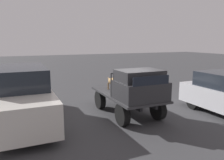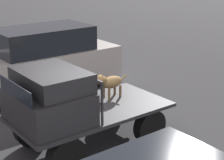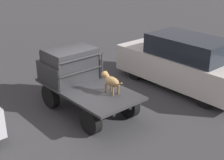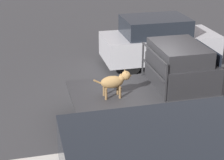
# 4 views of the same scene
# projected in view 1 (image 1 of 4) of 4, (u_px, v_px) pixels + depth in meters

# --- Properties ---
(ground_plane) EXTENTS (80.00, 80.00, 0.00)m
(ground_plane) POSITION_uv_depth(u_px,v_px,m) (127.00, 113.00, 9.10)
(ground_plane) COLOR #38383A
(flatbed_truck) EXTENTS (3.58, 1.84, 0.86)m
(flatbed_truck) POSITION_uv_depth(u_px,v_px,m) (127.00, 99.00, 8.99)
(flatbed_truck) COLOR black
(flatbed_truck) RESTS_ON ground
(truck_cab) EXTENTS (1.37, 1.72, 1.08)m
(truck_cab) POSITION_uv_depth(u_px,v_px,m) (140.00, 86.00, 7.94)
(truck_cab) COLOR #28282B
(truck_cab) RESTS_ON flatbed_truck
(truck_headboard) EXTENTS (0.04, 1.72, 0.93)m
(truck_headboard) POSITION_uv_depth(u_px,v_px,m) (131.00, 80.00, 8.57)
(truck_headboard) COLOR #2D2D30
(truck_headboard) RESTS_ON flatbed_truck
(dog) EXTENTS (0.94, 0.29, 0.66)m
(dog) POSITION_uv_depth(u_px,v_px,m) (113.00, 81.00, 9.43)
(dog) COLOR brown
(dog) RESTS_ON flatbed_truck
(parked_pickup_far) EXTENTS (5.29, 1.92, 2.04)m
(parked_pickup_far) POSITION_uv_depth(u_px,v_px,m) (22.00, 96.00, 8.00)
(parked_pickup_far) COLOR black
(parked_pickup_far) RESTS_ON ground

